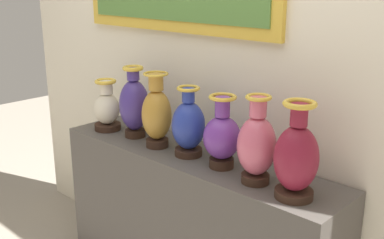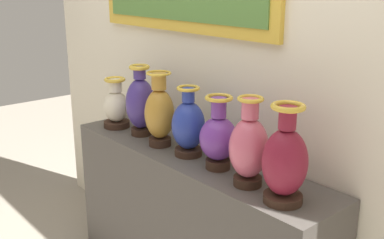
% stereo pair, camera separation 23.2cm
% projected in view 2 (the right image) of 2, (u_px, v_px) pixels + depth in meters
% --- Properties ---
extents(display_shelf, '(1.65, 0.38, 0.83)m').
position_uv_depth(display_shelf, '(192.00, 228.00, 2.50)').
color(display_shelf, '#4C4742').
rests_on(display_shelf, ground_plane).
extents(back_wall, '(3.45, 0.14, 3.12)m').
position_uv_depth(back_wall, '(228.00, 3.00, 2.32)').
color(back_wall, beige).
rests_on(back_wall, ground_plane).
extents(vase_ivory, '(0.15, 0.15, 0.30)m').
position_uv_depth(vase_ivory, '(116.00, 106.00, 2.78)').
color(vase_ivory, '#382319').
rests_on(vase_ivory, display_shelf).
extents(vase_indigo, '(0.17, 0.17, 0.40)m').
position_uv_depth(vase_indigo, '(141.00, 103.00, 2.62)').
color(vase_indigo, '#382319').
rests_on(vase_indigo, display_shelf).
extents(vase_ochre, '(0.16, 0.16, 0.40)m').
position_uv_depth(vase_ochre, '(159.00, 113.00, 2.46)').
color(vase_ochre, '#382319').
rests_on(vase_ochre, display_shelf).
extents(vase_cobalt, '(0.17, 0.17, 0.35)m').
position_uv_depth(vase_cobalt, '(188.00, 126.00, 2.33)').
color(vase_cobalt, '#382319').
rests_on(vase_cobalt, display_shelf).
extents(vase_violet, '(0.18, 0.18, 0.35)m').
position_uv_depth(vase_violet, '(218.00, 137.00, 2.16)').
color(vase_violet, '#382319').
rests_on(vase_violet, display_shelf).
extents(vase_rose, '(0.17, 0.17, 0.39)m').
position_uv_depth(vase_rose, '(249.00, 147.00, 1.98)').
color(vase_rose, '#382319').
rests_on(vase_rose, display_shelf).
extents(vase_burgundy, '(0.18, 0.18, 0.40)m').
position_uv_depth(vase_burgundy, '(285.00, 161.00, 1.82)').
color(vase_burgundy, '#382319').
rests_on(vase_burgundy, display_shelf).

